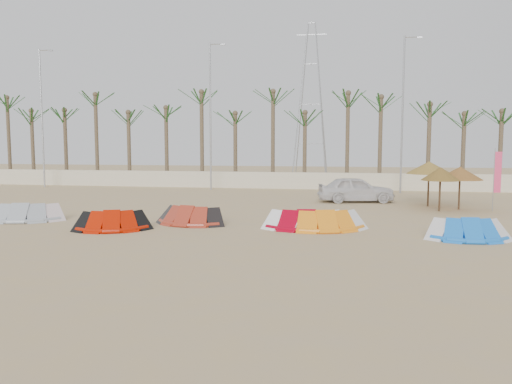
% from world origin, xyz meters
% --- Properties ---
extents(ground, '(120.00, 120.00, 0.00)m').
position_xyz_m(ground, '(0.00, 0.00, 0.00)').
color(ground, tan).
rests_on(ground, ground).
extents(boundary_wall, '(60.00, 0.30, 1.30)m').
position_xyz_m(boundary_wall, '(0.00, 22.00, 0.65)').
color(boundary_wall, beige).
rests_on(boundary_wall, ground).
extents(palm_line, '(52.00, 4.00, 7.70)m').
position_xyz_m(palm_line, '(0.67, 23.50, 6.44)').
color(palm_line, brown).
rests_on(palm_line, ground).
extents(lamp_a, '(1.25, 0.14, 11.00)m').
position_xyz_m(lamp_a, '(-19.96, 20.00, 5.77)').
color(lamp_a, '#A5A8AD').
rests_on(lamp_a, ground).
extents(lamp_b, '(1.25, 0.14, 11.00)m').
position_xyz_m(lamp_b, '(-5.96, 20.00, 5.77)').
color(lamp_b, '#A5A8AD').
rests_on(lamp_b, ground).
extents(lamp_c, '(1.25, 0.14, 11.00)m').
position_xyz_m(lamp_c, '(8.04, 20.00, 5.77)').
color(lamp_c, '#A5A8AD').
rests_on(lamp_c, ground).
extents(pylon, '(3.00, 3.00, 14.00)m').
position_xyz_m(pylon, '(1.00, 28.00, 0.00)').
color(pylon, '#A5A8AD').
rests_on(pylon, ground).
extents(kite_grey, '(3.75, 2.24, 0.90)m').
position_xyz_m(kite_grey, '(-10.46, 3.98, 0.42)').
color(kite_grey, '#969EA6').
rests_on(kite_grey, ground).
extents(kite_red_left, '(3.42, 2.40, 0.90)m').
position_xyz_m(kite_red_left, '(-5.28, 2.38, 0.42)').
color(kite_red_left, '#B31500').
rests_on(kite_red_left, ground).
extents(kite_red_mid, '(3.37, 2.04, 0.90)m').
position_xyz_m(kite_red_mid, '(-2.64, 4.36, 0.42)').
color(kite_red_mid, '#A22F1C').
rests_on(kite_red_mid, ground).
extents(kite_red_right, '(3.60, 1.90, 0.90)m').
position_xyz_m(kite_red_right, '(2.51, 4.08, 0.42)').
color(kite_red_right, '#A10016').
rests_on(kite_red_right, ground).
extents(kite_orange, '(3.89, 2.44, 0.90)m').
position_xyz_m(kite_orange, '(3.22, 4.05, 0.42)').
color(kite_orange, orange).
rests_on(kite_orange, ground).
extents(kite_blue, '(3.04, 1.69, 0.90)m').
position_xyz_m(kite_blue, '(8.60, 2.73, 0.42)').
color(kite_blue, blue).
rests_on(kite_blue, ground).
extents(parasol_left, '(2.54, 2.54, 2.55)m').
position_xyz_m(parasol_left, '(8.74, 12.58, 2.20)').
color(parasol_left, '#4C331E').
rests_on(parasol_left, ground).
extents(parasol_mid, '(2.00, 2.00, 2.33)m').
position_xyz_m(parasol_mid, '(8.99, 10.53, 1.97)').
color(parasol_mid, '#4C331E').
rests_on(parasol_mid, ground).
extents(parasol_right, '(2.37, 2.37, 2.32)m').
position_xyz_m(parasol_right, '(10.16, 11.45, 1.96)').
color(parasol_right, '#4C331E').
rests_on(parasol_right, ground).
extents(flag_pink, '(0.44, 0.17, 3.31)m').
position_xyz_m(flag_pink, '(11.93, 11.05, 1.96)').
color(flag_pink, '#A5A8AD').
rests_on(flag_pink, ground).
extents(car, '(4.82, 2.69, 1.55)m').
position_xyz_m(car, '(4.75, 13.92, 0.78)').
color(car, silver).
rests_on(car, ground).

